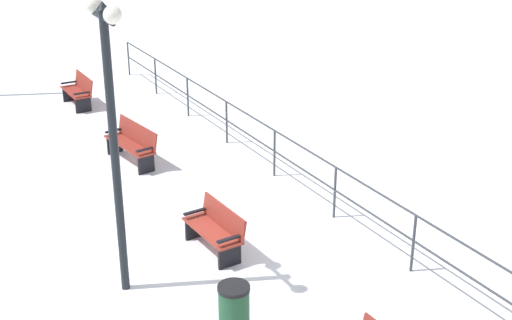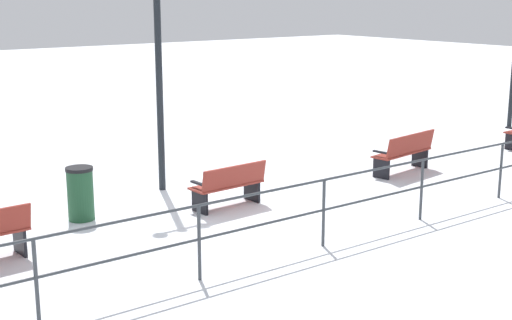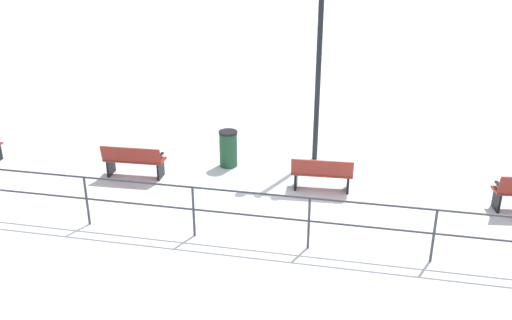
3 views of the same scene
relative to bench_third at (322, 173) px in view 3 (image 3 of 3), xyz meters
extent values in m
plane|color=white|center=(-0.05, 0.00, -0.43)|extent=(80.00, 80.00, 0.00)
cube|color=black|center=(-0.18, -3.82, -0.21)|extent=(0.40, 0.11, 0.45)
cube|color=black|center=(-0.16, -3.82, 0.14)|extent=(0.41, 0.13, 0.04)
cube|color=maroon|center=(0.07, 0.00, -0.01)|extent=(0.56, 1.44, 0.04)
cube|color=maroon|center=(-0.17, -0.01, 0.21)|extent=(0.18, 1.42, 0.40)
cube|color=black|center=(0.11, -0.60, -0.22)|extent=(0.44, 0.07, 0.42)
cube|color=black|center=(0.04, 0.61, -0.22)|extent=(0.44, 0.07, 0.42)
cube|color=black|center=(0.13, -0.60, 0.11)|extent=(0.44, 0.09, 0.04)
cube|color=black|center=(0.06, 0.61, 0.11)|extent=(0.44, 0.09, 0.04)
cube|color=maroon|center=(-0.13, 4.56, 0.01)|extent=(0.55, 1.50, 0.04)
cube|color=maroon|center=(-0.38, 4.55, 0.23)|extent=(0.17, 1.49, 0.39)
cube|color=black|center=(-0.10, 3.92, -0.21)|extent=(0.44, 0.07, 0.45)
cube|color=black|center=(-0.16, 5.20, -0.21)|extent=(0.44, 0.07, 0.45)
cube|color=black|center=(-0.08, 3.92, 0.13)|extent=(0.44, 0.09, 0.04)
cube|color=black|center=(-0.14, 5.20, 0.13)|extent=(0.44, 0.09, 0.04)
cylinder|color=black|center=(1.84, 0.36, 1.86)|extent=(0.14, 0.14, 4.59)
cylinder|color=#383D42|center=(-2.59, -2.27, 0.10)|extent=(0.05, 0.05, 1.07)
cylinder|color=#383D42|center=(-2.59, 0.00, 0.10)|extent=(0.05, 0.05, 1.07)
cylinder|color=#383D42|center=(-2.59, 2.28, 0.10)|extent=(0.05, 0.05, 1.07)
cylinder|color=#383D42|center=(-2.59, 4.56, 0.10)|extent=(0.05, 0.05, 1.07)
cylinder|color=#383D42|center=(-2.59, 0.00, 0.64)|extent=(0.04, 22.76, 0.04)
cylinder|color=#383D42|center=(-2.59, 0.00, 0.16)|extent=(0.04, 22.76, 0.04)
cylinder|color=#1E4C2D|center=(0.94, 2.48, 0.01)|extent=(0.45, 0.45, 0.88)
cylinder|color=black|center=(0.94, 2.48, 0.48)|extent=(0.47, 0.47, 0.06)
camera|label=1|loc=(4.95, 10.16, 6.16)|focal=50.41mm
camera|label=2|loc=(-10.54, 7.24, 3.44)|focal=50.68mm
camera|label=3|loc=(-11.89, -0.91, 5.37)|focal=39.41mm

